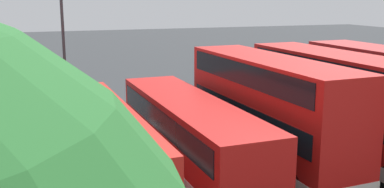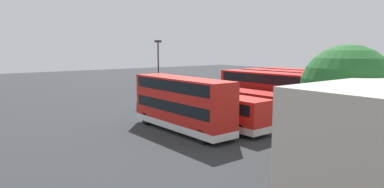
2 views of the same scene
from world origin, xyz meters
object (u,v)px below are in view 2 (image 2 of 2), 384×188
(lamp_post_tall, at_px, (158,70))
(waste_bin_yellow, at_px, (139,106))
(car_hatchback_silver, at_px, (225,88))
(bus_double_decker_sixth, at_px, (182,103))
(bus_double_decker_near_end, at_px, (302,87))
(box_truck_blue, at_px, (331,90))
(bus_double_decker_second, at_px, (288,90))
(bus_single_deck_fourth, at_px, (239,103))
(bus_single_deck_fifth, at_px, (214,108))
(bus_double_decker_third, at_px, (265,92))

(lamp_post_tall, distance_m, waste_bin_yellow, 4.93)
(car_hatchback_silver, bearing_deg, bus_double_decker_sixth, 38.92)
(car_hatchback_silver, xyz_separation_m, waste_bin_yellow, (18.25, 5.35, -0.23))
(bus_double_decker_near_end, bearing_deg, box_truck_blue, 176.39)
(bus_double_decker_second, height_order, box_truck_blue, bus_double_decker_second)
(bus_double_decker_second, bearing_deg, bus_double_decker_near_end, -169.35)
(bus_single_deck_fourth, xyz_separation_m, bus_double_decker_sixth, (7.16, 0.28, 0.82))
(lamp_post_tall, xyz_separation_m, waste_bin_yellow, (1.08, -2.50, -4.11))
(bus_double_decker_sixth, xyz_separation_m, waste_bin_yellow, (-1.87, -10.90, -1.97))
(bus_single_deck_fifth, height_order, bus_double_decker_sixth, bus_double_decker_sixth)
(lamp_post_tall, bearing_deg, bus_double_decker_near_end, 151.89)
(bus_single_deck_fourth, distance_m, lamp_post_tall, 9.61)
(bus_single_deck_fifth, distance_m, lamp_post_tall, 9.13)
(bus_double_decker_second, distance_m, waste_bin_yellow, 16.71)
(bus_single_deck_fifth, bearing_deg, bus_double_decker_second, -179.59)
(box_truck_blue, relative_size, car_hatchback_silver, 1.63)
(bus_double_decker_third, height_order, box_truck_blue, bus_double_decker_third)
(bus_double_decker_second, distance_m, lamp_post_tall, 14.34)
(box_truck_blue, relative_size, lamp_post_tall, 1.00)
(bus_double_decker_sixth, relative_size, car_hatchback_silver, 2.27)
(bus_single_deck_fourth, bearing_deg, bus_double_decker_sixth, 2.26)
(bus_double_decker_second, relative_size, lamp_post_tall, 1.49)
(bus_double_decker_second, relative_size, bus_double_decker_sixth, 1.07)
(box_truck_blue, height_order, car_hatchback_silver, box_truck_blue)
(lamp_post_tall, bearing_deg, bus_single_deck_fourth, 117.42)
(bus_single_deck_fifth, xyz_separation_m, bus_double_decker_sixth, (3.41, -0.22, 0.83))
(bus_single_deck_fifth, height_order, lamp_post_tall, lamp_post_tall)
(bus_double_decker_second, bearing_deg, box_truck_blue, -178.24)
(bus_double_decker_near_end, xyz_separation_m, lamp_post_tall, (14.78, -7.89, 2.14))
(bus_double_decker_third, relative_size, bus_double_decker_sixth, 0.97)
(bus_double_decker_near_end, distance_m, lamp_post_tall, 16.89)
(car_hatchback_silver, height_order, lamp_post_tall, lamp_post_tall)
(car_hatchback_silver, height_order, waste_bin_yellow, car_hatchback_silver)
(waste_bin_yellow, bearing_deg, lamp_post_tall, 113.35)
(box_truck_blue, bearing_deg, bus_double_decker_sixth, 0.35)
(box_truck_blue, height_order, lamp_post_tall, lamp_post_tall)
(bus_double_decker_second, relative_size, bus_single_deck_fourth, 1.00)
(box_truck_blue, bearing_deg, bus_double_decker_third, 0.51)
(bus_single_deck_fourth, bearing_deg, bus_double_decker_near_end, -178.77)
(waste_bin_yellow, bearing_deg, bus_single_deck_fourth, 116.48)
(bus_double_decker_near_end, relative_size, bus_double_decker_second, 0.91)
(bus_double_decker_near_end, relative_size, lamp_post_tall, 1.36)
(bus_double_decker_sixth, relative_size, box_truck_blue, 1.39)
(bus_double_decker_sixth, xyz_separation_m, car_hatchback_silver, (-20.12, -16.25, -1.75))
(bus_double_decker_second, xyz_separation_m, box_truck_blue, (-9.26, -0.28, -0.74))
(bus_double_decker_third, bearing_deg, car_hatchback_silver, -120.29)
(bus_double_decker_sixth, bearing_deg, bus_double_decker_second, 179.44)
(bus_single_deck_fifth, relative_size, lamp_post_tall, 1.48)
(bus_double_decker_near_end, relative_size, bus_single_deck_fourth, 0.91)
(bus_single_deck_fourth, relative_size, bus_single_deck_fifth, 1.01)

